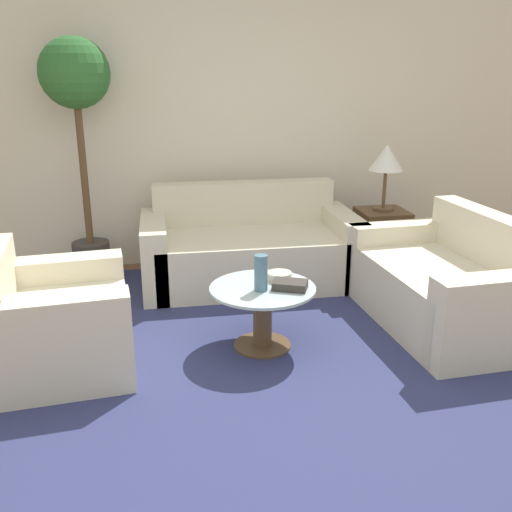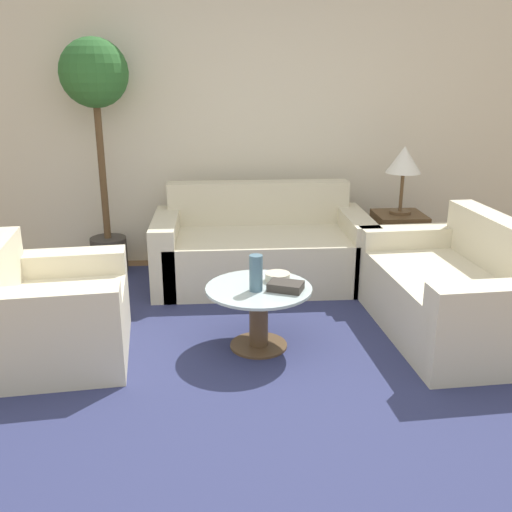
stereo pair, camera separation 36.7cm
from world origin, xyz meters
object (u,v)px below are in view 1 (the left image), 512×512
table_lamp (386,160)px  vase (261,273)px  loveseat (451,287)px  bowl (279,276)px  armchair (48,326)px  book_stack (290,285)px  coffee_table (263,309)px  potted_plant (77,105)px  sofa_main (249,249)px

table_lamp → vase: bearing=-134.8°
loveseat → bowl: loveseat is taller
armchair → book_stack: 1.50m
table_lamp → bowl: (-1.18, -1.18, -0.56)m
bowl → armchair: bearing=-173.9°
coffee_table → table_lamp: size_ratio=1.19×
loveseat → potted_plant: bearing=-122.4°
sofa_main → potted_plant: (-1.35, 0.30, 1.20)m
loveseat → coffee_table: bearing=-87.6°
armchair → book_stack: bearing=-96.8°
sofa_main → armchair: (-1.43, -1.32, 0.00)m
armchair → coffee_table: (1.32, 0.04, -0.00)m
loveseat → bowl: 1.27m
sofa_main → potted_plant: potted_plant is taller
coffee_table → bowl: 0.25m
loveseat → bowl: size_ratio=9.24×
coffee_table → bowl: bearing=39.7°
armchair → potted_plant: bearing=-9.2°
sofa_main → book_stack: sofa_main is taller
sofa_main → coffee_table: sofa_main is taller
coffee_table → loveseat: bearing=6.2°
sofa_main → vase: 1.36m
sofa_main → potted_plant: size_ratio=0.90×
sofa_main → table_lamp: table_lamp is taller
vase → sofa_main: bearing=84.2°
vase → armchair: bearing=179.5°
table_lamp → armchair: bearing=-153.1°
coffee_table → bowl: size_ratio=4.20×
coffee_table → armchair: bearing=-178.1°
table_lamp → vase: 1.96m
table_lamp → coffee_table: bearing=-135.5°
potted_plant → vase: 2.24m
armchair → potted_plant: (0.09, 1.62, 1.19)m
loveseat → potted_plant: (-2.62, 1.43, 1.20)m
coffee_table → book_stack: book_stack is taller
armchair → coffee_table: armchair is taller
armchair → potted_plant: 2.02m
table_lamp → potted_plant: potted_plant is taller
coffee_table → vase: (-0.02, -0.06, 0.27)m
armchair → vase: armchair is taller
table_lamp → bowl: size_ratio=3.53×
sofa_main → loveseat: 1.70m
armchair → bowl: armchair is taller
armchair → coffee_table: size_ratio=1.46×
armchair → loveseat: bearing=-92.0°
potted_plant → bowl: (1.37, -1.47, -1.02)m
table_lamp → book_stack: size_ratio=2.30×
sofa_main → vase: sofa_main is taller
armchair → table_lamp: size_ratio=1.73×
sofa_main → coffee_table: 1.28m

